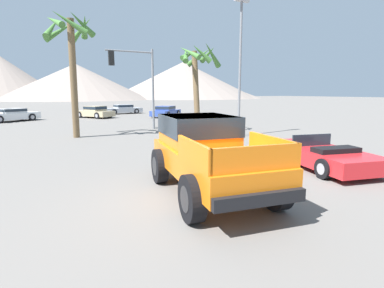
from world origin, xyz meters
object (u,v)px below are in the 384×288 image
Objects in this scene: red_convertible_car at (320,155)px; palm_tree_short at (198,66)px; parked_car_blue at (166,111)px; traffic_light_main at (135,74)px; orange_pickup_truck at (206,149)px; street_lamp_post at (240,56)px; parked_car_tan at (95,112)px; parked_car_silver at (123,109)px; parked_car_white at (11,115)px; palm_tree_leaning at (70,44)px.

palm_tree_short is at bearing 98.97° from red_convertible_car.
parked_car_blue is 11.68m from traffic_light_main.
orange_pickup_truck is 10.78m from street_lamp_post.
parked_car_blue is 15.79m from street_lamp_post.
parked_car_tan is 6.08m from parked_car_silver.
parked_car_blue is (14.21, -1.69, -0.01)m from parked_car_white.
red_convertible_car is 29.28m from parked_car_silver.
parked_car_tan is 15.57m from palm_tree_short.
palm_tree_short is at bearing -57.11° from parked_car_blue.
red_convertible_car is 0.85× the size of traffic_light_main.
street_lamp_post is at bearing -105.13° from parked_car_tan.
orange_pickup_truck is 1.06× the size of parked_car_silver.
palm_tree_leaning is at bearing 24.42° from traffic_light_main.
palm_tree_short is at bearing 171.36° from parked_car_silver.
red_convertible_car is (4.81, 0.36, -0.69)m from orange_pickup_truck.
red_convertible_car is 1.06× the size of parked_car_tan.
parked_car_silver is at bearing 89.57° from palm_tree_short.
palm_tree_short is at bearing 70.96° from orange_pickup_truck.
red_convertible_car is 13.74m from traffic_light_main.
parked_car_silver is at bearing 92.82° from street_lamp_post.
parked_car_tan is 0.93× the size of parked_car_silver.
parked_car_white is 14.31m from parked_car_blue.
palm_tree_short is at bearing -8.24° from palm_tree_leaning.
red_convertible_car is 22.78m from parked_car_blue.
orange_pickup_truck is 0.92× the size of traffic_light_main.
palm_tree_leaning is (-7.33, 1.06, 0.96)m from palm_tree_short.
parked_car_tan is 0.57× the size of street_lamp_post.
palm_tree_leaning is at bearing 149.32° from parked_car_silver.
parked_car_blue is 13.21m from palm_tree_short.
street_lamp_post reaches higher than traffic_light_main.
traffic_light_main reaches higher than parked_car_tan.
parked_car_white is 12.50m from parked_car_silver.
parked_car_tan is 1.01× the size of parked_car_blue.
palm_tree_short is (-1.23, 2.80, -0.43)m from street_lamp_post.
traffic_light_main is at bearing 113.60° from red_convertible_car.
orange_pickup_truck is at bearing 161.04° from parked_car_silver.
parked_car_silver is 16.85m from traffic_light_main.
red_convertible_car is 10.82m from palm_tree_short.
palm_tree_leaning is at bearing -135.68° from parked_car_tan.
palm_tree_leaning is at bearing 165.95° from parked_car_white.
parked_car_tan reaches higher than parked_car_white.
red_convertible_car is 0.83× the size of palm_tree_short.
red_convertible_car is 0.96× the size of parked_car_white.
street_lamp_post is (12.50, -16.86, 4.02)m from parked_car_white.
parked_car_white reaches higher than red_convertible_car.
parked_car_white is 14.32m from palm_tree_leaning.
parked_car_blue is at bearing 76.63° from palm_tree_short.
street_lamp_post is at bearing 57.42° from orange_pickup_truck.
traffic_light_main is 7.29m from street_lamp_post.
palm_tree_short reaches higher than red_convertible_car.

